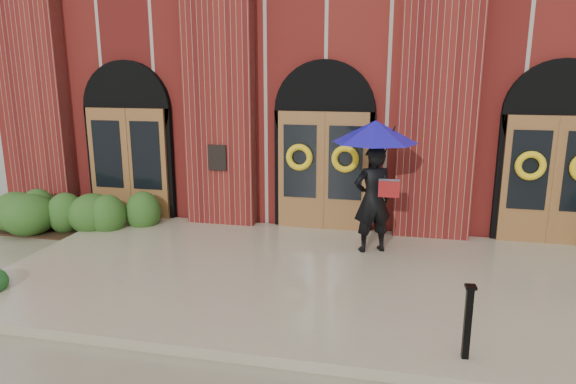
# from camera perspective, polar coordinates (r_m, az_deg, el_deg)

# --- Properties ---
(ground) EXTENTS (90.00, 90.00, 0.00)m
(ground) POSITION_cam_1_polar(r_m,az_deg,el_deg) (8.69, 0.98, -10.19)
(ground) COLOR gray
(ground) RESTS_ON ground
(landing) EXTENTS (10.00, 5.30, 0.15)m
(landing) POSITION_cam_1_polar(r_m,az_deg,el_deg) (8.80, 1.18, -9.36)
(landing) COLOR tan
(landing) RESTS_ON ground
(church_building) EXTENTS (16.20, 12.53, 7.00)m
(church_building) POSITION_cam_1_polar(r_m,az_deg,el_deg) (16.67, 7.23, 13.36)
(church_building) COLOR maroon
(church_building) RESTS_ON ground
(man_with_umbrella) EXTENTS (2.05, 2.05, 2.46)m
(man_with_umbrella) POSITION_cam_1_polar(r_m,az_deg,el_deg) (9.45, 9.57, 3.42)
(man_with_umbrella) COLOR black
(man_with_umbrella) RESTS_ON landing
(metal_post) EXTENTS (0.13, 0.13, 0.92)m
(metal_post) POSITION_cam_1_polar(r_m,az_deg,el_deg) (6.51, 19.35, -13.31)
(metal_post) COLOR black
(metal_post) RESTS_ON landing
(hedge_wall_left) EXTENTS (3.27, 1.31, 0.84)m
(hedge_wall_left) POSITION_cam_1_polar(r_m,az_deg,el_deg) (12.22, -21.73, -2.07)
(hedge_wall_left) COLOR #284D19
(hedge_wall_left) RESTS_ON ground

